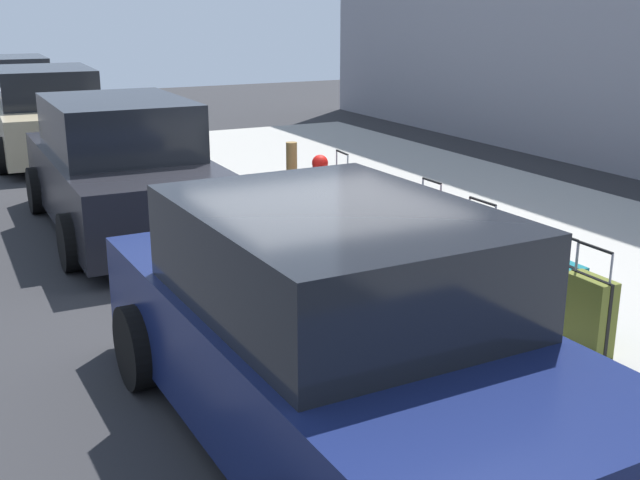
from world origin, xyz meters
name	(u,v)px	position (x,y,z in m)	size (l,w,h in m)	color
ground_plane	(325,264)	(0.00, 0.00, 0.00)	(40.00, 40.00, 0.00)	#28282B
sidewalk_curb	(502,230)	(0.00, -2.50, 0.07)	(18.00, 5.00, 0.14)	#9E9B93
suitcase_olive_0	(588,315)	(-3.25, -0.64, 0.45)	(0.42, 0.19, 0.88)	#59601E
suitcase_teal_1	(560,296)	(-2.80, -0.76, 0.43)	(0.37, 0.25, 0.83)	#0F606B
suitcase_maroon_2	(512,280)	(-2.31, -0.66, 0.44)	(0.51, 0.27, 0.65)	maroon
suitcase_black_3	(479,263)	(-1.78, -0.72, 0.44)	(0.44, 0.21, 0.91)	black
suitcase_red_4	(447,243)	(-1.33, -0.67, 0.52)	(0.36, 0.25, 0.82)	red
suitcase_navy_5	(430,236)	(-0.90, -0.76, 0.46)	(0.38, 0.24, 0.93)	navy
suitcase_silver_6	(406,230)	(-0.46, -0.76, 0.42)	(0.40, 0.28, 0.76)	#9EA0A8
suitcase_olive_7	(376,213)	(0.00, -0.65, 0.52)	(0.43, 0.22, 0.81)	#59601E
suitcase_teal_8	(364,213)	(0.45, -0.76, 0.40)	(0.36, 0.26, 0.80)	#0F606B
suitcase_maroon_9	(342,198)	(0.88, -0.69, 0.49)	(0.42, 0.28, 0.94)	maroon
fire_hydrant	(320,184)	(1.50, -0.70, 0.55)	(0.39, 0.21, 0.79)	red
bollard_post	(292,175)	(2.04, -0.55, 0.58)	(0.15, 0.15, 0.88)	brown
parked_car_navy_0	(334,334)	(-3.28, 1.64, 0.75)	(4.41, 2.14, 1.59)	#141E4C
parked_car_charcoal_1	(121,170)	(2.44, 1.64, 0.78)	(4.49, 2.02, 1.67)	black
parked_car_beige_2	(48,115)	(8.25, 1.64, 0.78)	(4.80, 2.22, 1.66)	tan
parked_car_white_3	(12,90)	(13.93, 1.64, 0.73)	(4.71, 2.18, 1.56)	silver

